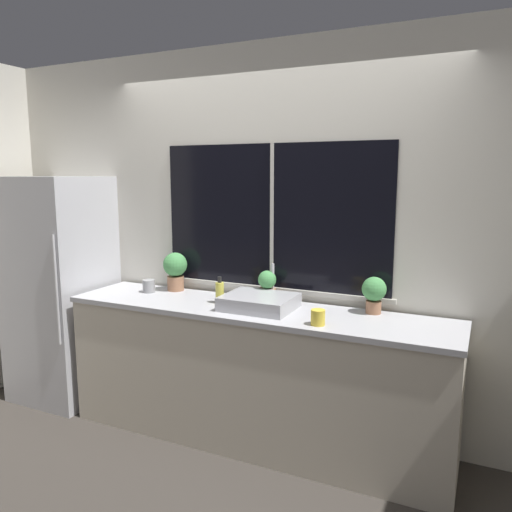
{
  "coord_description": "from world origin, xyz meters",
  "views": [
    {
      "loc": [
        1.38,
        -2.6,
        1.8
      ],
      "look_at": [
        0.02,
        0.28,
        1.28
      ],
      "focal_mm": 35.0,
      "sensor_mm": 36.0,
      "label": 1
    }
  ],
  "objects": [
    {
      "name": "counter",
      "position": [
        0.0,
        0.28,
        0.47
      ],
      "size": [
        2.65,
        0.58,
        0.93
      ],
      "color": "beige",
      "rests_on": "ground_plane"
    },
    {
      "name": "wall_left",
      "position": [
        -2.34,
        1.5,
        1.35
      ],
      "size": [
        0.06,
        7.0,
        2.7
      ],
      "color": "silver",
      "rests_on": "ground_plane"
    },
    {
      "name": "mug_yellow",
      "position": [
        0.51,
        0.1,
        0.98
      ],
      "size": [
        0.08,
        0.08,
        0.09
      ],
      "color": "gold",
      "rests_on": "counter"
    },
    {
      "name": "potted_plant_right",
      "position": [
        0.75,
        0.49,
        1.07
      ],
      "size": [
        0.15,
        0.15,
        0.24
      ],
      "color": "#9E6B4C",
      "rests_on": "counter"
    },
    {
      "name": "wall_back",
      "position": [
        0.0,
        0.63,
        1.35
      ],
      "size": [
        8.0,
        0.09,
        2.7
      ],
      "color": "silver",
      "rests_on": "ground_plane"
    },
    {
      "name": "potted_plant_center",
      "position": [
        0.01,
        0.49,
        1.04
      ],
      "size": [
        0.13,
        0.13,
        0.22
      ],
      "color": "#9E6B4C",
      "rests_on": "counter"
    },
    {
      "name": "soap_bottle",
      "position": [
        -0.26,
        0.3,
        1.01
      ],
      "size": [
        0.06,
        0.06,
        0.19
      ],
      "color": "#DBD14C",
      "rests_on": "counter"
    },
    {
      "name": "refrigerator",
      "position": [
        -1.72,
        0.3,
        0.9
      ],
      "size": [
        0.69,
        0.72,
        1.79
      ],
      "color": "#B7B7BC",
      "rests_on": "ground_plane"
    },
    {
      "name": "sink",
      "position": [
        0.04,
        0.29,
        0.98
      ],
      "size": [
        0.45,
        0.43,
        0.26
      ],
      "color": "#ADADB2",
      "rests_on": "counter"
    },
    {
      "name": "ground_plane",
      "position": [
        0.0,
        0.0,
        0.0
      ],
      "size": [
        14.0,
        14.0,
        0.0
      ],
      "primitive_type": "plane",
      "color": "#38332D"
    },
    {
      "name": "mug_grey",
      "position": [
        -0.9,
        0.35,
        0.98
      ],
      "size": [
        0.09,
        0.09,
        0.09
      ],
      "color": "gray",
      "rests_on": "counter"
    },
    {
      "name": "potted_plant_left",
      "position": [
        -0.75,
        0.49,
        1.1
      ],
      "size": [
        0.18,
        0.18,
        0.29
      ],
      "color": "#9E6B4C",
      "rests_on": "counter"
    }
  ]
}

